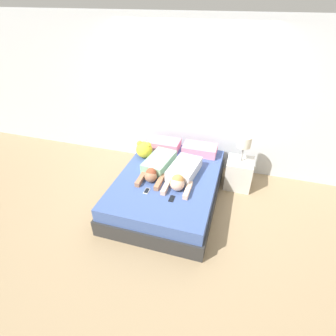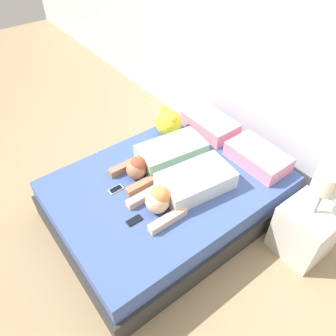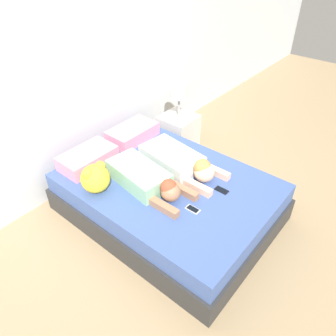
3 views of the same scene
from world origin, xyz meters
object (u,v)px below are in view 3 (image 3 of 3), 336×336
Objects in this scene: plush_toy at (95,178)px; nightstand at (178,130)px; pillow_head_right at (133,133)px; person_right at (181,162)px; cell_phone_left at (193,209)px; cell_phone_right at (222,190)px; pillow_head_left at (88,158)px; person_left at (147,179)px; bed at (168,197)px.

nightstand is (1.60, 0.26, -0.30)m from plush_toy.
plush_toy is at bearing -156.12° from pillow_head_right.
pillow_head_right is 2.00× the size of plush_toy.
nightstand is at bearing 9.35° from plush_toy.
person_right is 0.99× the size of nightstand.
cell_phone_left is 0.39m from cell_phone_right.
pillow_head_left is 4.50× the size of cell_phone_right.
pillow_head_right is at bearing 67.74° from cell_phone_left.
plush_toy is at bearing -119.15° from pillow_head_left.
nightstand reaches higher than pillow_head_right.
nightstand reaches higher than cell_phone_right.
person_right reaches higher than pillow_head_right.
pillow_head_left is at bearing 174.70° from nightstand.
pillow_head_right is 1.37m from cell_phone_left.
person_left is 0.44m from person_right.
bed is 1.26m from nightstand.
person_right is (-0.11, -0.81, 0.01)m from pillow_head_right.
pillow_head_right is 0.61× the size of person_right.
pillow_head_right is (0.67, 0.00, 0.00)m from pillow_head_left.
person_right reaches higher than pillow_head_left.
pillow_head_right is at bearing 23.88° from plush_toy.
pillow_head_left is at bearing 180.00° from pillow_head_right.
cell_phone_left is at bearing -83.26° from pillow_head_left.
person_right is at bearing 3.81° from bed.
pillow_head_right is 0.61× the size of nightstand.
person_left is 0.55m from cell_phone_left.
pillow_head_left is 0.67m from pillow_head_right.
person_right is 3.26× the size of plush_toy.
pillow_head_right is 1.33m from cell_phone_right.
bed is at bearing -24.75° from person_left.
pillow_head_right is 0.82m from person_right.
cell_phone_right is (0.21, -0.50, 0.24)m from bed.
plush_toy is at bearing 129.14° from cell_phone_right.
cell_phone_right is at bearing -8.49° from cell_phone_left.
person_right is (0.43, -0.08, 0.00)m from person_left.
nightstand reaches higher than person_left.
plush_toy reaches higher than pillow_head_left.
cell_phone_left is at bearing -112.26° from pillow_head_right.
pillow_head_left is 0.74m from person_left.
pillow_head_left is 0.61× the size of nightstand.
cell_phone_left is 1.00× the size of cell_phone_right.
pillow_head_right is 4.50× the size of cell_phone_right.
plush_toy reaches higher than person_left.
cell_phone_right is (-0.02, -0.52, -0.08)m from person_right.
bed is 2.20× the size of nightstand.
person_left is at bearing 92.48° from cell_phone_left.
pillow_head_right is 0.91m from person_left.
bed is at bearing -176.19° from person_right.
pillow_head_left is 0.62× the size of person_left.
cell_phone_right is at bearing -125.25° from nightstand.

